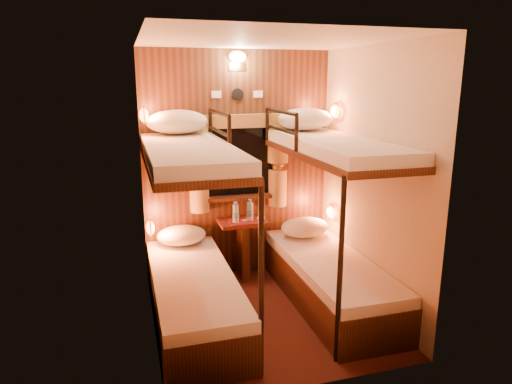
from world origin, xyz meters
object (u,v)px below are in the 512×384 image
object	(u,v)px
bunk_left	(193,262)
bottle_left	(236,214)
bottle_right	(250,212)
bunk_right	(330,247)
table	(243,241)

from	to	relation	value
bunk_left	bottle_left	size ratio (longest dim) A/B	8.36
bunk_left	bottle_right	xyz separation A→B (m)	(0.72, 0.73, 0.19)
bottle_left	bottle_right	world-z (taller)	bottle_right
bottle_right	bunk_right	bearing A→B (deg)	-51.70
bunk_left	bottle_left	world-z (taller)	bunk_left
bunk_left	bottle_right	world-z (taller)	bunk_left
bunk_right	bottle_left	xyz separation A→B (m)	(-0.74, 0.71, 0.19)
bunk_right	bottle_left	bearing A→B (deg)	135.90
bunk_left	table	size ratio (longest dim) A/B	2.90
table	bottle_right	xyz separation A→B (m)	(0.07, -0.05, 0.34)
table	bottle_right	distance (m)	0.35
bunk_left	bottle_right	size ratio (longest dim) A/B	8.08
bunk_right	bottle_right	size ratio (longest dim) A/B	8.08
bunk_left	bottle_left	xyz separation A→B (m)	(0.56, 0.71, 0.19)
table	bottle_left	world-z (taller)	bottle_left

